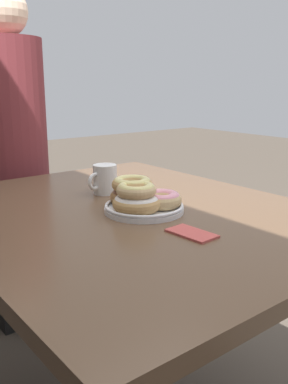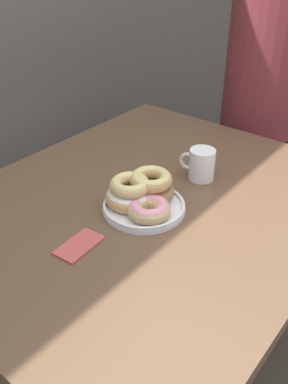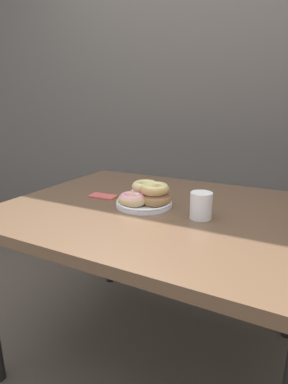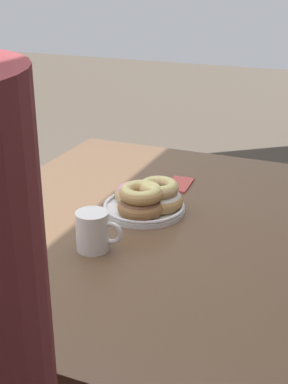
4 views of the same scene
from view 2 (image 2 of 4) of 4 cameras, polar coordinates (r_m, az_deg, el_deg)
name	(u,v)px [view 2 (image 2 of 4)]	position (r m, az deg, el deg)	size (l,w,h in m)	color
dining_table	(148,219)	(1.29, 0.59, -3.61)	(1.24, 1.00, 0.77)	brown
donut_plate	(142,195)	(1.20, -0.21, -0.42)	(0.25, 0.26, 0.10)	white
coffee_mug	(201,164)	(1.35, 7.61, 3.74)	(0.08, 0.12, 0.10)	white
person_figure	(267,96)	(1.93, 16.03, 12.15)	(0.38, 0.36, 1.52)	black
napkin	(79,245)	(1.09, -8.63, -7.03)	(0.13, 0.08, 0.01)	#BC4C47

